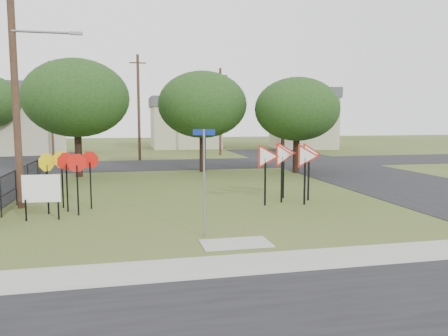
{
  "coord_description": "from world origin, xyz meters",
  "views": [
    {
      "loc": [
        -3.0,
        -14.35,
        3.62
      ],
      "look_at": [
        0.84,
        3.0,
        1.6
      ],
      "focal_mm": 35.0,
      "sensor_mm": 36.0,
      "label": 1
    }
  ],
  "objects_px": {
    "yield_sign_cluster": "(289,158)",
    "info_board": "(41,190)",
    "stop_sign_cluster": "(68,167)",
    "street_name_sign": "(204,176)"
  },
  "relations": [
    {
      "from": "stop_sign_cluster",
      "to": "yield_sign_cluster",
      "type": "relative_size",
      "value": 0.69
    },
    {
      "from": "yield_sign_cluster",
      "to": "info_board",
      "type": "relative_size",
      "value": 2.06
    },
    {
      "from": "street_name_sign",
      "to": "yield_sign_cluster",
      "type": "height_order",
      "value": "street_name_sign"
    },
    {
      "from": "yield_sign_cluster",
      "to": "info_board",
      "type": "bearing_deg",
      "value": -172.32
    },
    {
      "from": "street_name_sign",
      "to": "info_board",
      "type": "relative_size",
      "value": 2.01
    },
    {
      "from": "street_name_sign",
      "to": "info_board",
      "type": "bearing_deg",
      "value": 146.95
    },
    {
      "from": "stop_sign_cluster",
      "to": "info_board",
      "type": "bearing_deg",
      "value": -119.72
    },
    {
      "from": "stop_sign_cluster",
      "to": "yield_sign_cluster",
      "type": "xyz_separation_m",
      "value": [
        9.05,
        -0.03,
        0.18
      ]
    },
    {
      "from": "stop_sign_cluster",
      "to": "info_board",
      "type": "height_order",
      "value": "stop_sign_cluster"
    },
    {
      "from": "street_name_sign",
      "to": "yield_sign_cluster",
      "type": "xyz_separation_m",
      "value": [
        4.55,
        4.76,
        0.06
      ]
    }
  ]
}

